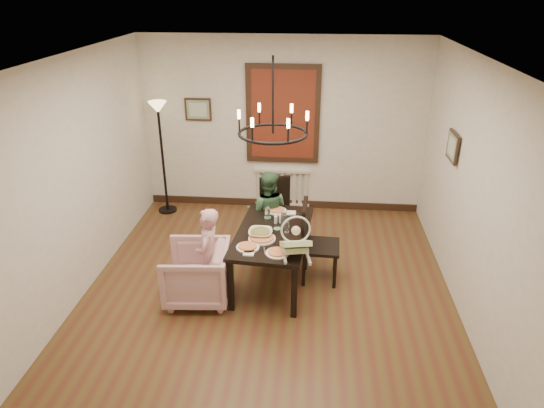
% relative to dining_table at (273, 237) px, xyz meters
% --- Properties ---
extents(room_shell, '(4.51, 5.00, 2.81)m').
position_rel_dining_table_xyz_m(room_shell, '(-0.04, 0.11, 0.77)').
color(room_shell, brown).
rests_on(room_shell, ground).
extents(dining_table, '(0.98, 1.59, 0.71)m').
position_rel_dining_table_xyz_m(dining_table, '(0.00, 0.00, 0.00)').
color(dining_table, black).
rests_on(dining_table, room_shell).
extents(chair_far, '(0.55, 0.55, 1.01)m').
position_rel_dining_table_xyz_m(chair_far, '(-0.01, 0.88, -0.13)').
color(chair_far, black).
rests_on(chair_far, room_shell).
extents(chair_right, '(0.49, 0.49, 1.07)m').
position_rel_dining_table_xyz_m(chair_right, '(0.60, 0.08, -0.09)').
color(chair_right, black).
rests_on(chair_right, room_shell).
extents(armchair, '(0.82, 0.81, 0.70)m').
position_rel_dining_table_xyz_m(armchair, '(-0.87, -0.48, -0.28)').
color(armchair, '#CC9C9E').
rests_on(armchair, room_shell).
extents(elderly_woman, '(0.25, 0.37, 0.99)m').
position_rel_dining_table_xyz_m(elderly_woman, '(-0.71, -0.47, -0.13)').
color(elderly_woman, '#CC9093').
rests_on(elderly_woman, room_shell).
extents(seated_man, '(0.50, 0.39, 1.00)m').
position_rel_dining_table_xyz_m(seated_man, '(-0.14, 0.71, -0.13)').
color(seated_man, '#385F3C').
rests_on(seated_man, room_shell).
extents(baby_bouncer, '(0.45, 0.55, 0.32)m').
position_rel_dining_table_xyz_m(baby_bouncer, '(0.30, -0.55, 0.24)').
color(baby_bouncer, '#C1D392').
rests_on(baby_bouncer, dining_table).
extents(salad_bowl, '(0.35, 0.35, 0.09)m').
position_rel_dining_table_xyz_m(salad_bowl, '(-0.14, -0.15, 0.13)').
color(salad_bowl, white).
rests_on(salad_bowl, dining_table).
extents(pizza_platter, '(0.33, 0.33, 0.04)m').
position_rel_dining_table_xyz_m(pizza_platter, '(-0.11, -0.23, 0.10)').
color(pizza_platter, tan).
rests_on(pizza_platter, dining_table).
extents(drinking_glass, '(0.07, 0.07, 0.14)m').
position_rel_dining_table_xyz_m(drinking_glass, '(0.17, -0.02, 0.15)').
color(drinking_glass, silver).
rests_on(drinking_glass, dining_table).
extents(window_blinds, '(1.00, 0.03, 1.40)m').
position_rel_dining_table_xyz_m(window_blinds, '(-0.04, 2.20, 0.97)').
color(window_blinds, maroon).
rests_on(window_blinds, room_shell).
extents(radiator, '(0.92, 0.12, 0.62)m').
position_rel_dining_table_xyz_m(radiator, '(-0.04, 2.22, -0.28)').
color(radiator, silver).
rests_on(radiator, room_shell).
extents(picture_back, '(0.42, 0.03, 0.36)m').
position_rel_dining_table_xyz_m(picture_back, '(-1.39, 2.21, 1.02)').
color(picture_back, black).
rests_on(picture_back, room_shell).
extents(picture_right, '(0.03, 0.42, 0.36)m').
position_rel_dining_table_xyz_m(picture_right, '(2.17, 0.64, 1.02)').
color(picture_right, black).
rests_on(picture_right, room_shell).
extents(floor_lamp, '(0.30, 0.30, 1.80)m').
position_rel_dining_table_xyz_m(floor_lamp, '(-1.94, 1.89, 0.27)').
color(floor_lamp, black).
rests_on(floor_lamp, room_shell).
extents(chandelier, '(0.80, 0.80, 0.04)m').
position_rel_dining_table_xyz_m(chandelier, '(-0.00, -0.00, 1.32)').
color(chandelier, black).
rests_on(chandelier, room_shell).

